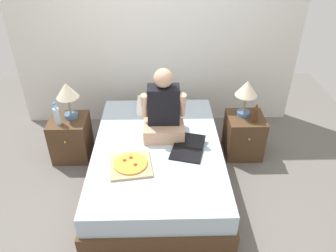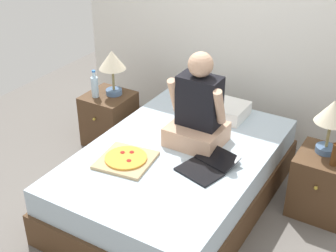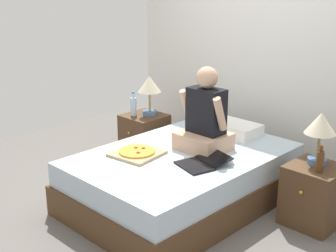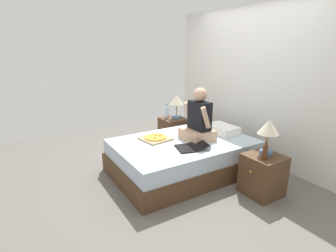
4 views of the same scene
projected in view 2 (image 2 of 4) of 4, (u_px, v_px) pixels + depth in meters
ground_plane at (176, 200)px, 4.00m from camera, size 5.78×5.78×0.00m
wall_back at (250, 17)px, 4.43m from camera, size 3.78×0.12×2.50m
bed at (176, 177)px, 3.88m from camera, size 1.40×2.07×0.50m
nightstand_left at (109, 119)px, 4.72m from camera, size 0.44×0.47×0.53m
lamp_on_left_nightstand at (112, 63)px, 4.45m from camera, size 0.26×0.26×0.45m
water_bottle at (95, 86)px, 4.50m from camera, size 0.07×0.07×0.28m
nightstand_right at (322, 183)px, 3.77m from camera, size 0.44×0.47×0.53m
lamp_on_right_nightstand at (332, 115)px, 3.53m from camera, size 0.26×0.26×0.45m
beer_bottle at (336, 154)px, 3.48m from camera, size 0.06×0.06×0.23m
pillow at (218, 108)px, 4.29m from camera, size 0.52×0.34×0.12m
person_seated at (198, 111)px, 3.75m from camera, size 0.47×0.40×0.78m
laptop at (205, 167)px, 3.52m from camera, size 0.41×0.48×0.07m
pizza_box at (126, 159)px, 3.62m from camera, size 0.45×0.45×0.05m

